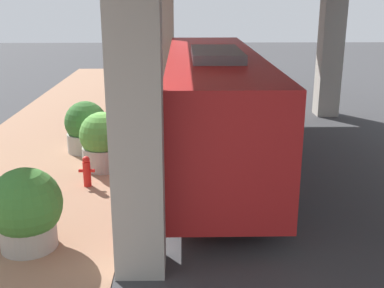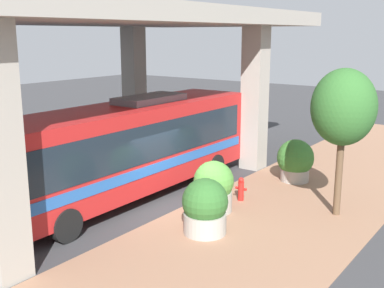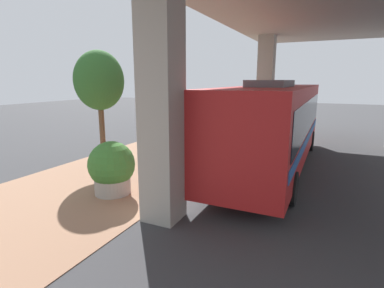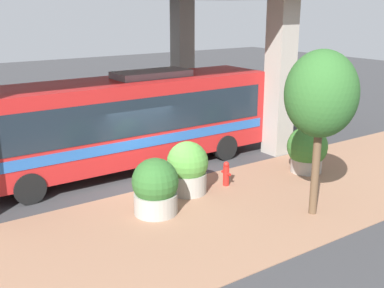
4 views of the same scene
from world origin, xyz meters
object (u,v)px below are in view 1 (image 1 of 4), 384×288
planter_front (26,210)px  fire_hydrant (87,171)px  planter_middle (86,128)px  planter_back (103,142)px  bus (213,101)px

planter_front → fire_hydrant: bearing=80.3°
planter_middle → planter_back: 1.86m
planter_middle → planter_back: size_ratio=0.98×
bus → planter_middle: bearing=163.8°
planter_middle → planter_back: bearing=-64.3°
planter_back → fire_hydrant: bearing=-99.2°
planter_back → planter_middle: bearing=115.7°
fire_hydrant → planter_front: (-0.56, -3.30, 0.41)m
planter_front → planter_back: 4.78m
fire_hydrant → planter_middle: size_ratio=0.51×
planter_middle → planter_front: bearing=-89.9°
planter_front → planter_back: (0.79, 4.71, -0.01)m
fire_hydrant → planter_back: 1.49m
fire_hydrant → planter_front: bearing=-99.7°
fire_hydrant → planter_middle: 3.17m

